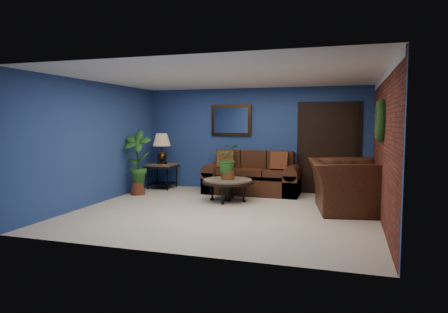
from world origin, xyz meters
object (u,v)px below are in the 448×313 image
(end_table, at_px, (162,169))
(side_chair, at_px, (284,172))
(sofa, at_px, (253,179))
(coffee_table, at_px, (228,182))
(table_lamp, at_px, (162,145))
(armchair, at_px, (345,186))

(end_table, bearing_deg, side_chair, 1.27)
(sofa, distance_m, coffee_table, 1.16)
(table_lamp, height_order, armchair, table_lamp)
(table_lamp, height_order, side_chair, table_lamp)
(armchair, bearing_deg, side_chair, 34.21)
(sofa, bearing_deg, table_lamp, -179.18)
(sofa, height_order, armchair, sofa)
(sofa, height_order, end_table, sofa)
(end_table, bearing_deg, coffee_table, -27.89)
(coffee_table, distance_m, table_lamp, 2.44)
(table_lamp, bearing_deg, coffee_table, -27.89)
(end_table, xyz_separation_m, armchair, (4.45, -1.34, 0.00))
(coffee_table, bearing_deg, table_lamp, 152.11)
(coffee_table, bearing_deg, side_chair, 48.68)
(sofa, height_order, coffee_table, sofa)
(coffee_table, xyz_separation_m, armchair, (2.39, -0.25, 0.07))
(coffee_table, distance_m, side_chair, 1.55)
(side_chair, bearing_deg, sofa, 175.29)
(table_lamp, xyz_separation_m, side_chair, (3.08, 0.07, -0.58))
(coffee_table, relative_size, table_lamp, 1.48)
(end_table, xyz_separation_m, table_lamp, (0.00, 0.00, 0.62))
(end_table, distance_m, table_lamp, 0.62)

